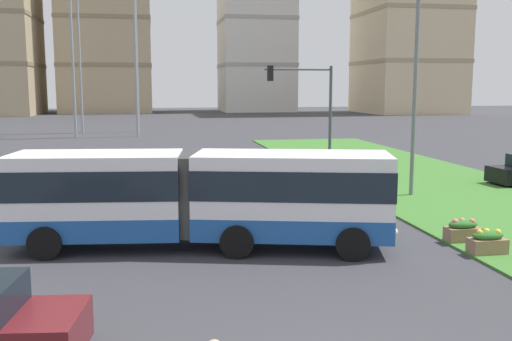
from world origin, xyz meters
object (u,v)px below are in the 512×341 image
streetlight_median (415,77)px  apartment_tower_centre (256,0)px  flower_planter_2 (487,242)px  traffic_light_far_right (309,103)px  articulated_bus (201,196)px  flower_planter_3 (463,230)px  car_navy_sedan (85,181)px

streetlight_median → apartment_tower_centre: 94.40m
flower_planter_2 → traffic_light_far_right: 15.07m
articulated_bus → streetlight_median: 12.94m
traffic_light_far_right → articulated_bus: bearing=-119.4°
flower_planter_2 → flower_planter_3: (0.00, 1.42, 0.00)m
articulated_bus → flower_planter_2: 8.81m
articulated_bus → streetlight_median: bearing=33.8°
car_navy_sedan → apartment_tower_centre: 95.50m
apartment_tower_centre → flower_planter_2: bearing=-96.4°
flower_planter_2 → flower_planter_3: size_ratio=1.00×
flower_planter_3 → articulated_bus: bearing=173.3°
flower_planter_2 → apartment_tower_centre: bearing=83.6°
articulated_bus → flower_planter_2: (8.38, -2.41, -1.23)m
flower_planter_3 → car_navy_sedan: bearing=141.1°
streetlight_median → flower_planter_2: bearing=-101.6°
car_navy_sedan → flower_planter_3: car_navy_sedan is taller
articulated_bus → traffic_light_far_right: 14.12m
car_navy_sedan → streetlight_median: 15.77m
articulated_bus → flower_planter_3: size_ratio=10.91×
articulated_bus → streetlight_median: (10.28, 6.87, 3.79)m
articulated_bus → apartment_tower_centre: 103.30m
flower_planter_2 → flower_planter_3: bearing=90.0°
flower_planter_2 → apartment_tower_centre: 104.62m
articulated_bus → flower_planter_2: size_ratio=10.91×
flower_planter_3 → streetlight_median: size_ratio=0.11×
car_navy_sedan → flower_planter_3: 16.63m
car_navy_sedan → articulated_bus: bearing=-64.3°
traffic_light_far_right → streetlight_median: bearing=-56.5°
articulated_bus → apartment_tower_centre: size_ratio=0.27×
traffic_light_far_right → apartment_tower_centre: 89.97m
traffic_light_far_right → flower_planter_2: bearing=-83.8°
flower_planter_2 → traffic_light_far_right: (-1.56, 14.51, 3.76)m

